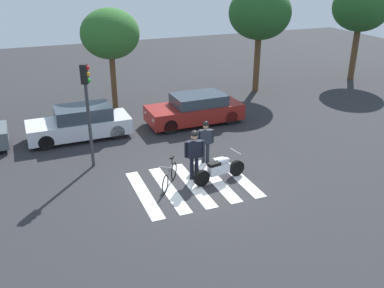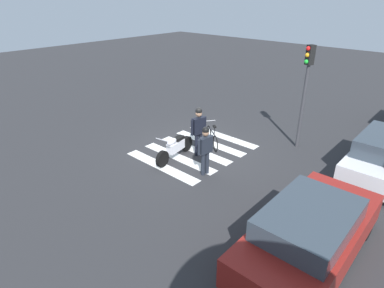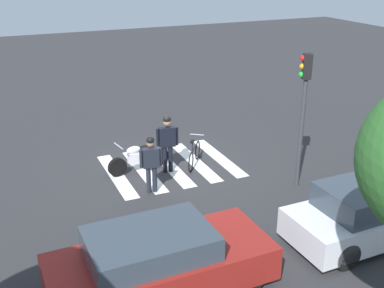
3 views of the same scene
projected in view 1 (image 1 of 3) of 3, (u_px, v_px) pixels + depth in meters
The scene contains 12 objects.
ground_plane at pixel (193, 184), 15.05m from camera, with size 60.00×60.00×0.00m, color #2B2B2D.
police_motorcycle at pixel (220, 169), 15.15m from camera, with size 2.12×0.66×1.02m.
leaning_bicycle at pixel (170, 176), 14.85m from camera, with size 1.02×1.37×0.98m.
officer_on_foot at pixel (206, 139), 16.32m from camera, with size 0.65×0.26×1.74m.
officer_by_motorcycle at pixel (194, 151), 15.00m from camera, with size 0.70×0.29×1.90m.
crosswalk_stripes at pixel (193, 184), 15.05m from camera, with size 4.05×3.43×0.01m.
car_white_van at pixel (80, 123), 18.78m from camera, with size 4.48×1.81×1.45m.
car_maroon_wagon at pixel (195, 110), 20.50m from camera, with size 4.62×1.96×1.44m.
traffic_light_pole at pixel (87, 100), 15.35m from camera, with size 0.36×0.32×3.98m.
street_tree_mid at pixel (110, 34), 21.48m from camera, with size 3.01×3.01×5.20m.
street_tree_far at pixel (260, 13), 24.20m from camera, with size 3.59×3.59×6.12m.
street_tree_end at pixel (361, 8), 26.70m from camera, with size 3.56×3.56×6.16m.
Camera 1 is at (-4.97, -12.27, 7.31)m, focal length 39.55 mm.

